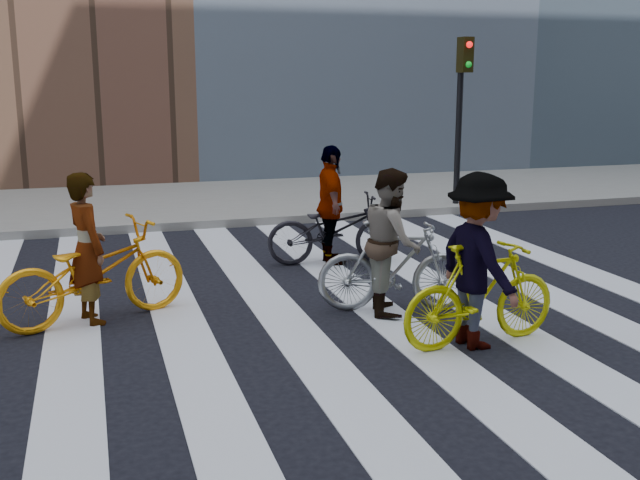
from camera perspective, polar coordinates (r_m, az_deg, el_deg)
name	(u,v)px	position (r m, az deg, el deg)	size (l,w,h in m)	color
ground	(326,309)	(8.55, 0.48, -5.32)	(100.00, 100.00, 0.00)	black
sidewalk_far	(217,201)	(15.67, -7.85, 2.95)	(100.00, 5.00, 0.15)	gray
zebra_crosswalk	(326,309)	(8.55, 0.48, -5.28)	(8.25, 10.00, 0.01)	silver
traffic_signal	(462,94)	(14.78, 10.76, 10.89)	(0.22, 0.42, 3.33)	black
bike_yellow_left	(94,273)	(8.35, -16.86, -2.40)	(0.72, 2.07, 1.09)	#FF9D0E
bike_silver_mid	(395,266)	(8.40, 5.75, -2.00)	(0.49, 1.74, 1.04)	#95999E
bike_yellow_right	(481,294)	(7.47, 12.17, -4.06)	(0.49, 1.72, 1.04)	#CACC0B
bike_dark_rear	(334,229)	(10.51, 1.09, 0.82)	(0.66, 1.89, 0.99)	black
rider_left	(87,248)	(8.29, -17.32, -0.62)	(0.59, 0.39, 1.63)	slate
rider_mid	(392,241)	(8.32, 5.48, -0.09)	(0.79, 0.61, 1.62)	slate
rider_right	(478,261)	(7.36, 11.95, -1.57)	(1.11, 0.64, 1.71)	slate
rider_rear	(331,205)	(10.43, 0.83, 2.65)	(0.98, 0.41, 1.68)	slate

